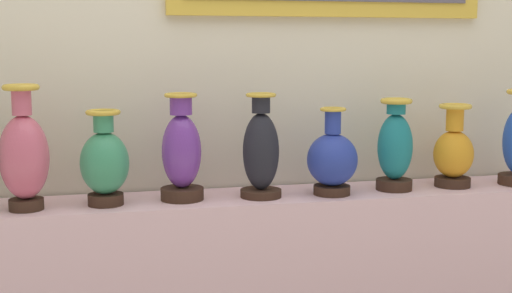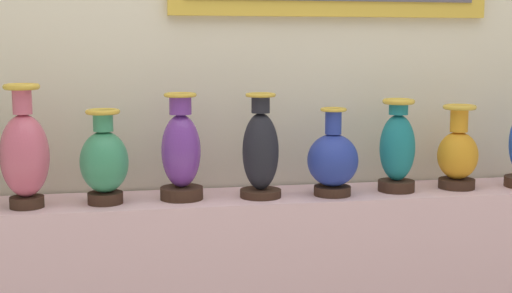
# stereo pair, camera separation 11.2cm
# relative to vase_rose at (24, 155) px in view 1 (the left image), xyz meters

# --- Properties ---
(back_wall) EXTENTS (4.03, 0.14, 2.93)m
(back_wall) POSITION_rel_vase_rose_xyz_m (0.82, 0.27, 0.44)
(back_wall) COLOR beige
(back_wall) RESTS_ON ground_plane
(vase_rose) EXTENTS (0.17, 0.17, 0.43)m
(vase_rose) POSITION_rel_vase_rose_xyz_m (0.00, 0.00, 0.00)
(vase_rose) COLOR #382319
(vase_rose) RESTS_ON display_shelf
(vase_jade) EXTENTS (0.17, 0.17, 0.34)m
(vase_jade) POSITION_rel_vase_rose_xyz_m (0.26, 0.02, -0.04)
(vase_jade) COLOR #382319
(vase_jade) RESTS_ON display_shelf
(vase_violet) EXTENTS (0.16, 0.16, 0.39)m
(vase_violet) POSITION_rel_vase_rose_xyz_m (0.54, 0.04, -0.02)
(vase_violet) COLOR #382319
(vase_violet) RESTS_ON display_shelf
(vase_onyx) EXTENTS (0.15, 0.15, 0.38)m
(vase_onyx) POSITION_rel_vase_rose_xyz_m (0.83, 0.02, -0.02)
(vase_onyx) COLOR #382319
(vase_onyx) RESTS_ON display_shelf
(vase_cobalt) EXTENTS (0.19, 0.19, 0.33)m
(vase_cobalt) POSITION_rel_vase_rose_xyz_m (1.10, 0.00, -0.06)
(vase_cobalt) COLOR #382319
(vase_cobalt) RESTS_ON display_shelf
(vase_teal) EXTENTS (0.14, 0.14, 0.36)m
(vase_teal) POSITION_rel_vase_rose_xyz_m (1.36, 0.03, -0.02)
(vase_teal) COLOR #382319
(vase_teal) RESTS_ON display_shelf
(vase_amber) EXTENTS (0.16, 0.16, 0.33)m
(vase_amber) POSITION_rel_vase_rose_xyz_m (1.61, 0.04, -0.05)
(vase_amber) COLOR #382319
(vase_amber) RESTS_ON display_shelf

